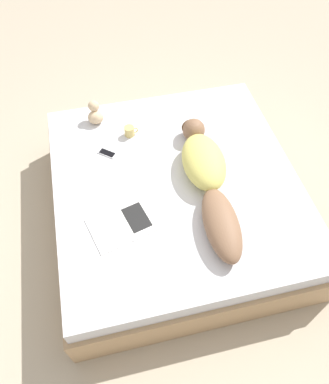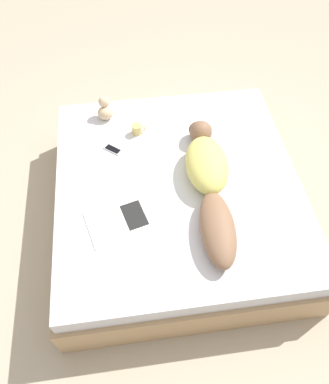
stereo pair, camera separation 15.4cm
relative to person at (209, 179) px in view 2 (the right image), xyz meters
The scene contains 7 objects.
ground_plane 0.63m from the person, 157.15° to the left, with size 12.00×12.00×0.00m, color #B7A88E.
bed 0.42m from the person, 157.15° to the left, with size 1.92×2.04×0.49m.
person is the anchor object (origin of this frame).
open_magazine 0.72m from the person, 162.64° to the right, with size 0.52×0.43×0.01m.
coffee_mug 0.81m from the person, 126.39° to the left, with size 0.12×0.08×0.09m.
cell_phone 0.85m from the person, 145.45° to the left, with size 0.16×0.15×0.01m.
plush_toy 1.15m from the person, 129.76° to the left, with size 0.13×0.15×0.19m.
Camera 2 is at (-0.34, -1.75, 2.75)m, focal length 35.00 mm.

